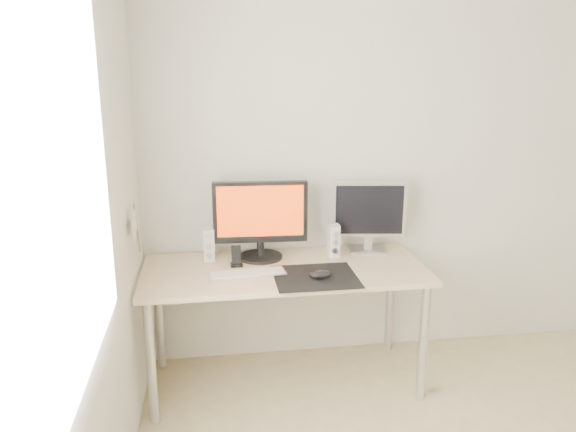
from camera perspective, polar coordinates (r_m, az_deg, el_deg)
wall_back at (r=3.65m, az=13.43°, el=5.35°), size 3.50×0.00×3.50m
wall_left at (r=1.75m, az=-21.23°, el=-5.91°), size 0.00×3.50×3.50m
window_pane at (r=1.68m, az=-21.64°, el=2.10°), size 0.00×1.30×1.30m
mousepad at (r=3.07m, az=2.79°, el=-6.18°), size 0.45×0.40×0.00m
mouse at (r=3.04m, az=3.28°, el=-5.95°), size 0.12×0.07×0.04m
desk at (r=3.23m, az=-0.37°, el=-6.53°), size 1.60×0.70×0.73m
main_monitor at (r=3.28m, az=-2.83°, el=-0.13°), size 0.55×0.27×0.47m
second_monitor at (r=3.45m, az=8.21°, el=0.30°), size 0.45×0.19×0.43m
speaker_left at (r=3.31m, az=-8.03°, el=-2.91°), size 0.06×0.08×0.20m
speaker_right at (r=3.37m, az=4.67°, el=-2.49°), size 0.06×0.08×0.20m
keyboard at (r=3.10m, az=-4.14°, el=-5.84°), size 0.43×0.16×0.02m
phone_dock at (r=3.23m, az=-5.27°, el=-4.45°), size 0.07×0.06×0.12m
pennant at (r=2.96m, az=-15.25°, el=-1.03°), size 0.01×0.23×0.29m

